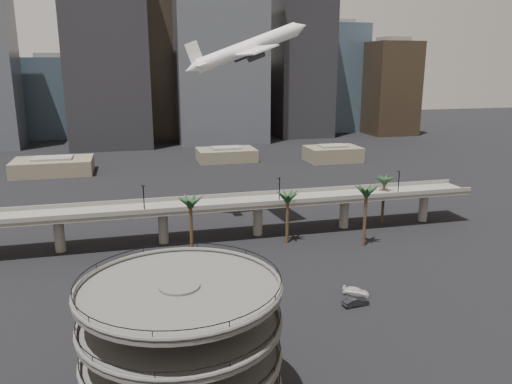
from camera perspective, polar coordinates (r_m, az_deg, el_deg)
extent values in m
plane|color=black|center=(68.48, 3.06, -20.48)|extent=(700.00, 700.00, 0.00)
cylinder|color=#494744|center=(58.62, -8.42, -17.84)|extent=(4.40, 4.40, 16.50)
torus|color=#494744|center=(60.69, -8.28, -20.84)|extent=(22.20, 22.20, 0.50)
torus|color=black|center=(60.24, -8.31, -20.22)|extent=(21.80, 21.80, 0.10)
cylinder|color=#494744|center=(58.74, -8.41, -18.02)|extent=(22.00, 22.00, 0.45)
torus|color=#494744|center=(58.49, -8.43, -17.63)|extent=(22.20, 22.20, 0.50)
torus|color=black|center=(58.07, -8.46, -16.96)|extent=(21.80, 21.80, 0.10)
cylinder|color=#494744|center=(56.71, -8.56, -14.60)|extent=(22.00, 22.00, 0.45)
torus|color=#494744|center=(56.49, -8.58, -14.18)|extent=(22.20, 22.20, 0.50)
torus|color=black|center=(56.11, -8.61, -13.46)|extent=(21.80, 21.80, 0.10)
cylinder|color=#494744|center=(54.90, -8.72, -10.94)|extent=(22.00, 22.00, 0.45)
torus|color=#494744|center=(54.70, -8.74, -10.49)|extent=(22.20, 22.20, 0.50)
torus|color=black|center=(54.38, -8.77, -9.73)|extent=(21.80, 21.80, 0.10)
cube|color=slate|center=(114.21, -5.14, -1.53)|extent=(130.00, 9.00, 0.90)
cube|color=slate|center=(109.69, -4.77, -1.70)|extent=(130.00, 0.30, 1.00)
cube|color=slate|center=(118.26, -5.51, -0.53)|extent=(130.00, 0.30, 1.00)
cylinder|color=slate|center=(115.20, -21.56, -4.55)|extent=(2.20, 2.20, 8.00)
cylinder|color=slate|center=(114.30, -10.55, -3.91)|extent=(2.20, 2.20, 8.00)
cylinder|color=slate|center=(117.57, 0.21, -3.14)|extent=(2.20, 2.20, 8.00)
cylinder|color=slate|center=(124.71, 10.04, -2.34)|extent=(2.20, 2.20, 8.00)
cylinder|color=slate|center=(135.08, 18.59, -1.59)|extent=(2.20, 2.20, 8.00)
cylinder|color=black|center=(108.14, -12.70, -0.81)|extent=(0.24, 0.24, 6.00)
cylinder|color=black|center=(112.83, 2.69, 0.16)|extent=(0.24, 0.24, 6.00)
cylinder|color=black|center=(124.76, 15.98, 0.99)|extent=(0.24, 0.24, 6.00)
cylinder|color=#4E3321|center=(103.58, -7.41, -4.38)|extent=(0.70, 0.70, 12.15)
ellipsoid|color=#18361C|center=(101.71, -7.52, -0.92)|extent=(4.40, 4.40, 2.00)
cylinder|color=#4E3321|center=(112.03, 3.59, -3.20)|extent=(0.70, 0.70, 10.80)
ellipsoid|color=#18361C|center=(110.43, 3.64, -0.33)|extent=(4.40, 4.40, 2.00)
cylinder|color=#4E3321|center=(112.38, 12.34, -2.98)|extent=(0.70, 0.70, 12.60)
ellipsoid|color=#18361C|center=(110.61, 12.53, 0.34)|extent=(4.40, 4.40, 2.00)
cylinder|color=#4E3321|center=(129.89, 14.33, -1.06)|extent=(0.70, 0.70, 11.25)
ellipsoid|color=#18361C|center=(128.47, 14.49, 1.53)|extent=(4.40, 4.40, 2.00)
cube|color=#665E4B|center=(198.86, -22.16, 2.72)|extent=(28.00, 18.00, 5.50)
cube|color=slate|center=(198.31, -22.25, 3.61)|extent=(14.00, 9.00, 0.80)
cube|color=#665E4B|center=(210.50, -3.42, 4.28)|extent=(24.00, 16.00, 5.00)
cube|color=slate|center=(210.01, -3.43, 5.06)|extent=(12.00, 8.00, 0.80)
cube|color=#665E4B|center=(211.56, 8.76, 4.33)|extent=(22.00, 15.00, 6.00)
cube|color=slate|center=(211.01, 8.79, 5.23)|extent=(11.00, 7.50, 0.80)
cube|color=#384857|center=(301.44, -21.89, 9.95)|extent=(30.00, 30.00, 42.94)
cube|color=slate|center=(300.97, -22.30, 14.24)|extent=(16.50, 16.50, 2.40)
cube|color=black|center=(253.87, -16.78, 16.01)|extent=(38.00, 30.00, 98.40)
cube|color=#2C2318|center=(279.44, -10.13, 14.34)|extent=(28.00, 26.00, 80.51)
cube|color=#494D56|center=(263.24, -4.21, 17.45)|extent=(45.00, 32.00, 107.34)
cube|color=gray|center=(302.99, -0.56, 10.47)|extent=(24.00, 24.00, 37.57)
cube|color=slate|center=(302.31, -0.57, 14.25)|extent=(13.20, 13.20, 2.40)
cube|color=black|center=(284.97, 5.33, 14.93)|extent=(30.00, 28.00, 84.98)
cube|color=#384857|center=(313.48, 8.80, 12.72)|extent=(34.00, 30.00, 62.62)
cube|color=slate|center=(314.36, 9.03, 18.65)|extent=(18.70, 16.50, 2.40)
cube|color=#2C2318|center=(302.19, 15.10, 11.34)|extent=(26.00, 26.00, 51.88)
cube|color=slate|center=(302.23, 15.45, 16.47)|extent=(14.30, 14.30, 2.40)
cube|color=gray|center=(316.29, -8.07, 10.17)|extent=(22.00, 22.00, 33.99)
cube|color=slate|center=(315.55, -8.19, 13.46)|extent=(12.10, 12.10, 2.40)
cylinder|color=white|center=(124.76, -0.98, 16.18)|extent=(26.45, 6.13, 12.22)
cone|color=white|center=(130.28, 5.09, 18.24)|extent=(4.62, 3.85, 4.35)
cone|color=white|center=(120.79, -7.38, 13.77)|extent=(4.46, 3.46, 3.99)
cube|color=white|center=(124.50, -1.29, 15.79)|extent=(8.86, 29.01, 2.40)
cube|color=white|center=(121.18, -6.60, 14.27)|extent=(3.20, 9.70, 1.00)
cube|color=white|center=(121.00, -7.07, 15.44)|extent=(4.64, 0.81, 5.96)
cylinder|color=#27272D|center=(129.72, -1.68, 15.24)|extent=(4.58, 2.35, 3.14)
cylinder|color=#27272D|center=(119.85, -0.02, 15.33)|extent=(4.58, 2.35, 3.14)
imported|color=maroon|center=(80.94, -6.06, -13.97)|extent=(5.07, 4.02, 1.62)
imported|color=black|center=(86.79, 11.31, -12.18)|extent=(4.66, 2.05, 1.49)
imported|color=silver|center=(90.53, 11.34, -11.08)|extent=(4.82, 4.07, 1.32)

